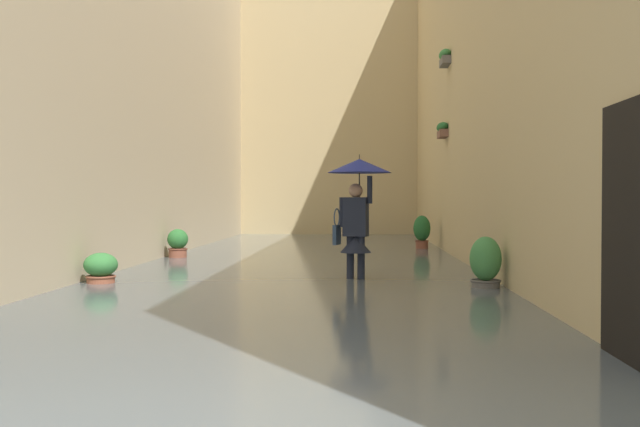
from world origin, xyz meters
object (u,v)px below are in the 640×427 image
Objects in this scene: potted_plant_mid_right at (101,271)px; potted_plant_near_right at (178,246)px; person_wading at (357,195)px; potted_plant_mid_left at (422,233)px; potted_plant_far_left at (486,267)px.

potted_plant_near_right is at bearing -89.73° from potted_plant_mid_right.
potted_plant_near_right reaches higher than potted_plant_mid_right.
potted_plant_mid_left is (-1.66, -7.06, -0.94)m from person_wading.
potted_plant_mid_right is at bearing 90.27° from potted_plant_near_right.
potted_plant_far_left is at bearing 177.36° from potted_plant_mid_right.
person_wading is 2.13× the size of potted_plant_mid_left.
potted_plant_far_left is at bearing 139.17° from potted_plant_near_right.
person_wading reaches higher than potted_plant_far_left.
potted_plant_mid_left is at bearing -150.89° from potted_plant_near_right.
person_wading is 2.76× the size of potted_plant_near_right.
potted_plant_far_left is 7.63m from potted_plant_near_right.
potted_plant_near_right is 6.40m from potted_plant_mid_left.
potted_plant_near_right is at bearing -45.20° from person_wading.
potted_plant_far_left is 8.10m from potted_plant_mid_left.
potted_plant_near_right is (3.93, -3.95, -1.09)m from person_wading.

